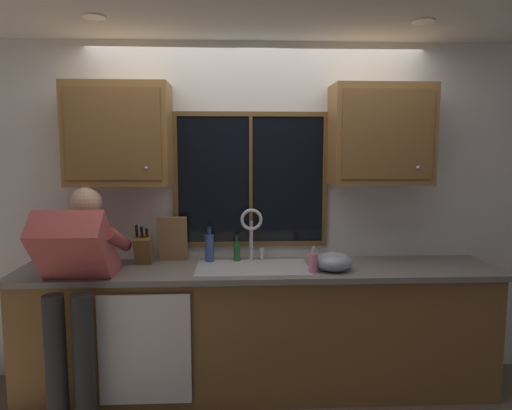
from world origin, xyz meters
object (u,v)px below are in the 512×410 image
object	(u,v)px
cutting_board	(173,239)
mixing_bowl	(333,262)
bottle_green_glass	(210,247)
bottle_tall_clear	(237,250)
soap_dispenser	(313,262)
knife_block	(144,249)
person_standing	(76,278)

from	to	relation	value
cutting_board	mixing_bowl	bearing A→B (deg)	-15.44
bottle_green_glass	bottle_tall_clear	distance (m)	0.21
mixing_bowl	soap_dispenser	size ratio (longest dim) A/B	1.47
bottle_tall_clear	knife_block	bearing A→B (deg)	-174.40
soap_dispenser	knife_block	bearing A→B (deg)	166.50
knife_block	cutting_board	size ratio (longest dim) A/B	0.93
knife_block	mixing_bowl	distance (m)	1.37
knife_block	bottle_green_glass	world-z (taller)	knife_block
cutting_board	soap_dispenser	distance (m)	1.07
soap_dispenser	bottle_green_glass	world-z (taller)	bottle_green_glass
soap_dispenser	bottle_green_glass	distance (m)	0.80
cutting_board	bottle_green_glass	world-z (taller)	cutting_board
knife_block	soap_dispenser	distance (m)	1.23
person_standing	cutting_board	size ratio (longest dim) A/B	4.33
person_standing	bottle_tall_clear	distance (m)	1.14
bottle_green_glass	person_standing	bearing A→B (deg)	-150.41
cutting_board	bottle_tall_clear	distance (m)	0.49
mixing_bowl	soap_dispenser	distance (m)	0.16
knife_block	mixing_bowl	xyz separation A→B (m)	(1.35, -0.24, -0.05)
knife_block	bottle_green_glass	distance (m)	0.48
mixing_bowl	bottle_green_glass	distance (m)	0.92
mixing_bowl	soap_dispenser	xyz separation A→B (m)	(-0.15, -0.05, 0.01)
soap_dispenser	bottle_tall_clear	xyz separation A→B (m)	(-0.52, 0.35, 0.01)
knife_block	soap_dispenser	bearing A→B (deg)	-13.50
cutting_board	bottle_green_glass	xyz separation A→B (m)	(0.28, -0.03, -0.06)
mixing_bowl	bottle_tall_clear	bearing A→B (deg)	155.48
person_standing	bottle_tall_clear	xyz separation A→B (m)	(1.03, 0.49, 0.06)
person_standing	cutting_board	xyz separation A→B (m)	(0.55, 0.50, 0.15)
knife_block	bottle_green_glass	xyz separation A→B (m)	(0.48, 0.05, 0.00)
cutting_board	person_standing	bearing A→B (deg)	-137.86
person_standing	knife_block	distance (m)	0.56
knife_block	soap_dispenser	size ratio (longest dim) A/B	1.79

